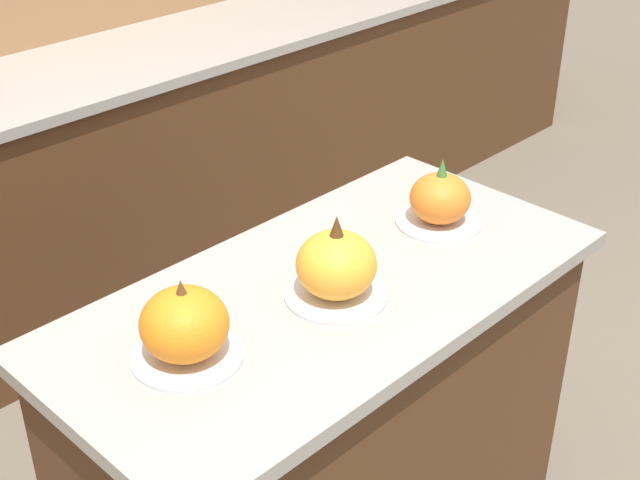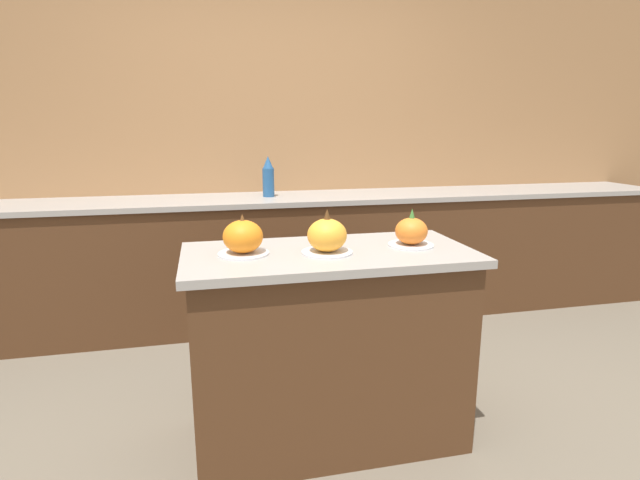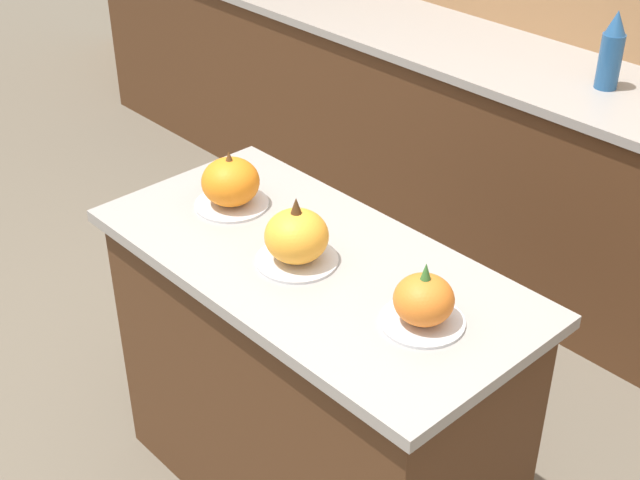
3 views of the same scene
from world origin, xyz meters
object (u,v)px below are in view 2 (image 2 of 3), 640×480
pumpkin_cake_center (327,236)px  pumpkin_cake_right (411,233)px  pumpkin_cake_left (243,238)px  bottle_tall (268,177)px

pumpkin_cake_center → pumpkin_cake_right: size_ratio=1.07×
pumpkin_cake_center → pumpkin_cake_left: bearing=170.7°
pumpkin_cake_right → bottle_tall: 1.55m
bottle_tall → pumpkin_cake_right: bearing=-73.4°
pumpkin_cake_center → bottle_tall: size_ratio=0.76×
pumpkin_cake_left → bottle_tall: size_ratio=0.75×
pumpkin_cake_left → pumpkin_cake_center: (0.34, -0.06, 0.00)m
pumpkin_cake_left → bottle_tall: (0.29, 1.47, 0.10)m
pumpkin_cake_center → pumpkin_cake_right: bearing=6.0°
pumpkin_cake_right → bottle_tall: bearing=106.6°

